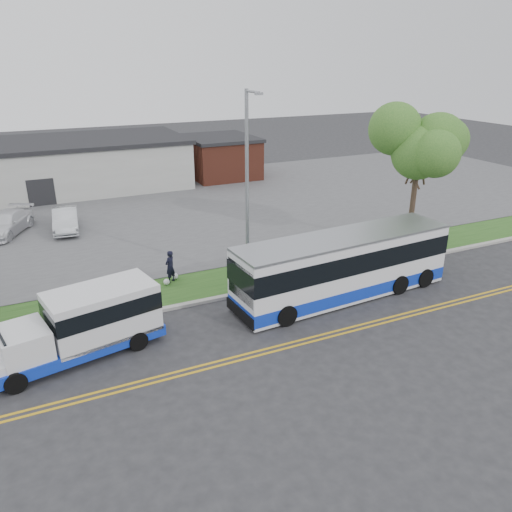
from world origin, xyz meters
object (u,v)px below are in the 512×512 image
shuttle_bus (87,321)px  parked_car_a (66,220)px  tree_east (420,146)px  transit_bus (343,266)px  streetlight_near (248,182)px  parked_car_b (6,223)px  pedestrian (170,267)px

shuttle_bus → parked_car_a: size_ratio=1.57×
tree_east → transit_bus: (-7.66, -4.02, -4.63)m
tree_east → streetlight_near: 11.05m
shuttle_bus → parked_car_b: 17.11m
pedestrian → parked_car_a: bearing=-105.8°
parked_car_a → transit_bus: bearing=-49.2°
streetlight_near → parked_car_b: streetlight_near is taller
tree_east → streetlight_near: size_ratio=0.88×
shuttle_bus → parked_car_b: size_ratio=1.41×
shuttle_bus → pedestrian: bearing=34.3°
streetlight_near → pedestrian: 5.89m
shuttle_bus → tree_east: bearing=-0.2°
pedestrian → shuttle_bus: bearing=10.3°
streetlight_near → parked_car_b: bearing=131.4°
shuttle_bus → streetlight_near: bearing=11.8°
parked_car_a → pedestrian: bearing=-64.3°
parked_car_b → transit_bus: bearing=-22.0°
tree_east → transit_bus: tree_east is taller
parked_car_a → parked_car_b: size_ratio=0.90×
transit_bus → pedestrian: 8.74m
tree_east → pedestrian: 15.81m
tree_east → shuttle_bus: 20.58m
parked_car_b → pedestrian: bearing=-30.9°
shuttle_bus → pedestrian: 6.81m
streetlight_near → shuttle_bus: 10.15m
transit_bus → pedestrian: (-7.23, 4.88, -0.62)m
streetlight_near → pedestrian: (-3.89, 1.13, -4.27)m
streetlight_near → pedestrian: size_ratio=5.54×
streetlight_near → shuttle_bus: bearing=-156.3°
parked_car_a → parked_car_b: parked_car_a is taller
tree_east → parked_car_a: bearing=147.9°
pedestrian → tree_east: bearing=140.8°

